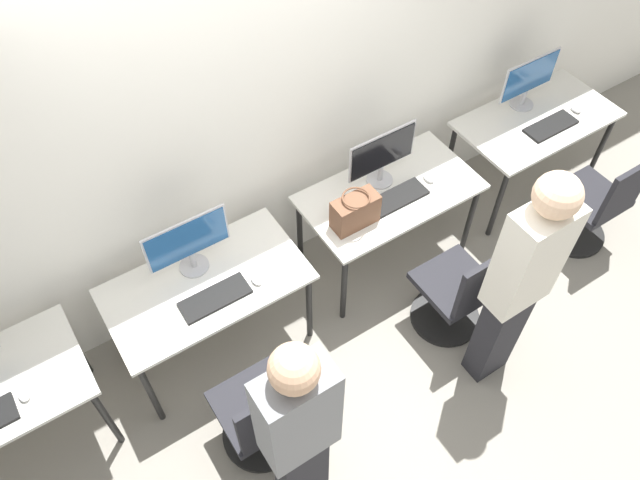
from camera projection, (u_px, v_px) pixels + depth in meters
The scene contains 21 objects.
ground_plane at pixel (330, 330), 4.30m from camera, with size 20.00×20.00×0.00m, color gray.
wall_back at pixel (259, 109), 3.61m from camera, with size 12.00×0.05×2.80m.
mouse_far_left at pixel (24, 395), 3.23m from camera, with size 0.06×0.09×0.03m.
desk_left at pixel (207, 290), 3.74m from camera, with size 1.19×0.65×0.71m.
monitor_left at pixel (188, 243), 3.58m from camera, with size 0.51×0.18×0.41m.
keyboard_left at pixel (215, 298), 3.61m from camera, with size 0.41×0.16×0.02m.
mouse_left at pixel (256, 280), 3.68m from camera, with size 0.06×0.09×0.03m.
office_chair_left at pixel (262, 418), 3.53m from camera, with size 0.48×0.48×0.89m.
person_left at pixel (298, 431), 2.93m from camera, with size 0.36×0.22×1.64m.
desk_right at pixel (389, 199), 4.20m from camera, with size 1.19×0.65×0.71m.
monitor_right at pixel (382, 155), 4.03m from camera, with size 0.51×0.18×0.41m.
keyboard_right at pixel (398, 198), 4.09m from camera, with size 0.41×0.16×0.02m.
mouse_right at pixel (429, 178), 4.20m from camera, with size 0.06×0.09×0.03m.
office_chair_right at pixel (458, 294), 4.05m from camera, with size 0.48×0.48×0.89m.
person_right at pixel (520, 280), 3.37m from camera, with size 0.36×0.23×1.77m.
desk_far_right at pixel (535, 126), 4.67m from camera, with size 1.19×0.65×0.71m.
monitor_far_right at pixel (529, 79), 4.52m from camera, with size 0.51×0.18×0.41m.
keyboard_far_right at pixel (551, 126), 4.53m from camera, with size 0.41×0.16×0.02m.
mouse_far_right at pixel (576, 109), 4.64m from camera, with size 0.06×0.09×0.03m.
office_chair_far_right at pixel (593, 207), 4.52m from camera, with size 0.48×0.48×0.89m.
handbag at pixel (355, 211), 3.88m from camera, with size 0.30×0.18×0.25m.
Camera 1 is at (-1.25, -1.80, 3.75)m, focal length 35.00 mm.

